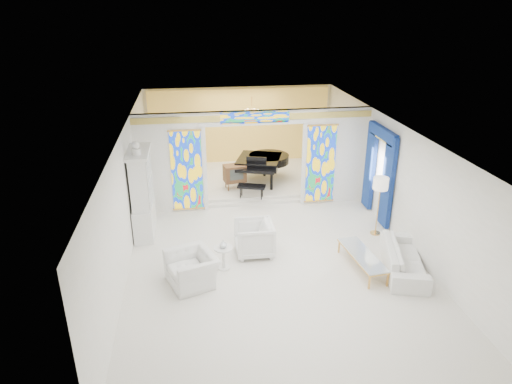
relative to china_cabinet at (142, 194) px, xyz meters
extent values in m
plane|color=silver|center=(3.22, -0.60, -1.17)|extent=(12.00, 12.00, 0.00)
cube|color=white|center=(3.22, -0.60, 1.83)|extent=(7.00, 12.00, 0.02)
cube|color=white|center=(3.22, 5.40, 0.33)|extent=(7.00, 0.02, 3.00)
cube|color=white|center=(3.22, -6.60, 0.33)|extent=(7.00, 0.02, 3.00)
cube|color=white|center=(-0.28, -0.60, 0.33)|extent=(0.02, 12.00, 3.00)
cube|color=white|center=(6.72, -0.60, 0.33)|extent=(0.02, 12.00, 3.00)
cube|color=white|center=(0.72, 1.40, 0.33)|extent=(2.00, 0.18, 3.00)
cube|color=white|center=(5.72, 1.40, 0.33)|extent=(2.00, 0.18, 3.00)
cube|color=white|center=(3.22, 1.40, 1.63)|extent=(3.00, 0.18, 0.40)
cube|color=silver|center=(1.72, 1.30, 0.13)|extent=(0.12, 0.06, 2.60)
cube|color=silver|center=(4.72, 1.30, 0.13)|extent=(0.12, 0.06, 2.60)
cube|color=silver|center=(3.22, 1.30, 1.48)|extent=(3.24, 0.06, 0.12)
cube|color=#DDBD53|center=(3.22, 1.30, 1.65)|extent=(7.00, 0.05, 0.18)
cube|color=gold|center=(1.19, 1.29, 0.13)|extent=(0.90, 0.04, 2.40)
cube|color=gold|center=(5.25, 1.29, 0.13)|extent=(0.90, 0.04, 2.40)
cube|color=gold|center=(3.22, 1.29, 1.65)|extent=(2.00, 0.04, 0.34)
cube|color=silver|center=(3.22, 3.50, -1.08)|extent=(6.80, 3.80, 0.18)
cube|color=#F1CB54|center=(3.22, 5.28, 0.33)|extent=(6.70, 0.10, 2.90)
cylinder|color=gold|center=(3.42, 3.40, 1.38)|extent=(0.48, 0.48, 0.30)
cube|color=navy|center=(6.62, -0.55, 0.18)|extent=(0.12, 0.55, 2.60)
cube|color=navy|center=(6.62, 0.75, 0.18)|extent=(0.12, 0.55, 2.60)
cube|color=navy|center=(6.62, 0.10, 1.38)|extent=(0.14, 1.70, 0.30)
cube|color=#E9CF52|center=(6.62, 0.10, 1.21)|extent=(0.12, 1.50, 0.06)
cube|color=silver|center=(0.00, 0.00, -0.72)|extent=(0.50, 1.40, 0.90)
cube|color=silver|center=(0.00, 0.00, 0.43)|extent=(0.44, 1.30, 1.40)
cube|color=silver|center=(0.23, 0.00, 0.43)|extent=(0.01, 1.20, 1.30)
cube|color=silver|center=(0.00, 0.00, 1.17)|extent=(0.56, 1.46, 0.08)
cylinder|color=white|center=(0.00, -0.35, 1.29)|extent=(0.22, 0.22, 0.16)
sphere|color=white|center=(0.00, -0.35, 1.45)|extent=(0.20, 0.20, 0.20)
imported|color=white|center=(1.21, -2.59, -0.81)|extent=(1.30, 1.38, 0.73)
imported|color=white|center=(2.78, -1.51, -0.74)|extent=(0.96, 0.93, 0.86)
imported|color=white|center=(6.17, -2.78, -0.85)|extent=(1.41, 2.32, 0.63)
cylinder|color=silver|center=(1.97, -2.09, -0.63)|extent=(0.54, 0.54, 0.03)
cylinder|color=silver|center=(1.97, -2.09, -0.90)|extent=(0.09, 0.09, 0.52)
cylinder|color=silver|center=(1.97, -2.09, -1.16)|extent=(0.36, 0.36, 0.03)
imported|color=white|center=(1.97, -2.09, -0.52)|extent=(0.21, 0.21, 0.18)
cube|color=silver|center=(5.22, -2.58, -0.80)|extent=(0.68, 1.76, 0.04)
cube|color=gold|center=(5.22, -2.58, -0.82)|extent=(0.71, 1.79, 0.03)
cube|color=gold|center=(5.08, -3.42, -0.99)|extent=(0.04, 0.04, 0.35)
cube|color=gold|center=(5.52, -3.38, -0.99)|extent=(0.04, 0.04, 0.35)
cube|color=gold|center=(4.91, -1.79, -0.99)|extent=(0.04, 0.04, 0.35)
cube|color=gold|center=(5.36, -1.75, -0.99)|extent=(0.04, 0.04, 0.35)
cylinder|color=gold|center=(6.23, -0.94, -1.15)|extent=(0.29, 0.29, 0.03)
cylinder|color=gold|center=(6.23, -0.94, -0.42)|extent=(0.03, 0.03, 1.50)
cylinder|color=white|center=(6.23, -0.94, 0.31)|extent=(0.41, 0.41, 0.32)
cube|color=black|center=(3.60, 2.97, -0.26)|extent=(1.78, 1.84, 0.27)
cylinder|color=black|center=(3.98, 3.20, -0.26)|extent=(1.74, 1.74, 0.27)
cube|color=black|center=(3.33, 2.16, -0.30)|extent=(1.31, 0.68, 0.10)
cube|color=silver|center=(3.31, 2.09, -0.28)|extent=(1.16, 0.47, 0.03)
cube|color=black|center=(3.44, 2.48, -0.05)|extent=(0.64, 0.24, 0.24)
cube|color=black|center=(3.15, 1.62, -0.61)|extent=(0.92, 0.59, 0.08)
cylinder|color=black|center=(2.89, 2.51, -0.69)|extent=(0.12, 0.12, 0.59)
cylinder|color=black|center=(3.89, 2.17, -0.69)|extent=(0.12, 0.12, 0.59)
cylinder|color=black|center=(3.87, 3.49, -0.69)|extent=(0.12, 0.12, 0.59)
cube|color=#53301E|center=(2.71, 2.48, -0.46)|extent=(0.77, 0.59, 0.56)
cube|color=#373C39|center=(2.76, 2.24, -0.43)|extent=(0.44, 0.10, 0.36)
cone|color=#53301E|center=(2.48, 2.26, -0.87)|extent=(0.05, 0.05, 0.25)
cone|color=#53301E|center=(3.01, 2.36, -0.87)|extent=(0.05, 0.05, 0.25)
cone|color=#53301E|center=(2.42, 2.59, -0.87)|extent=(0.05, 0.05, 0.25)
cone|color=#53301E|center=(2.95, 2.69, -0.87)|extent=(0.05, 0.05, 0.25)
camera|label=1|loc=(1.36, -11.47, 4.72)|focal=32.00mm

